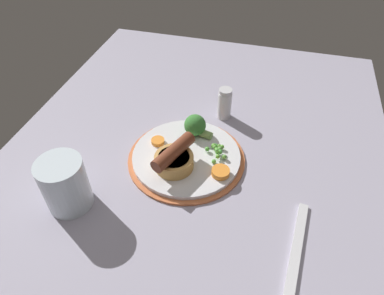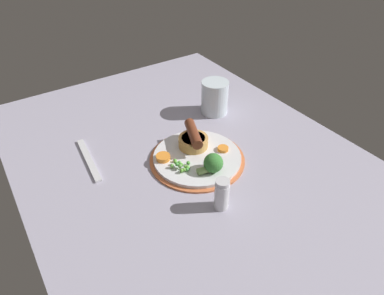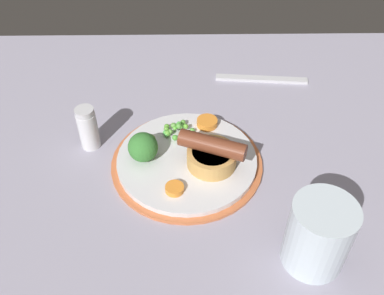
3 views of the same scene
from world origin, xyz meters
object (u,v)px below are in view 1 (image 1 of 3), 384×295
(sausage_pudding, at_px, (174,158))
(drinking_glass, at_px, (65,184))
(carrot_slice_3, at_px, (221,172))
(fork, at_px, (297,247))
(dinner_plate, at_px, (186,157))
(pea_pile, at_px, (217,150))
(carrot_slice_0, at_px, (158,141))
(salt_shaker, at_px, (225,104))
(broccoli_floret_near, at_px, (196,126))

(sausage_pudding, distance_m, drinking_glass, 0.20)
(carrot_slice_3, height_order, fork, carrot_slice_3)
(dinner_plate, relative_size, fork, 1.33)
(dinner_plate, height_order, sausage_pudding, sausage_pudding)
(carrot_slice_3, distance_m, fork, 0.19)
(fork, bearing_deg, pea_pile, -129.35)
(dinner_plate, xyz_separation_m, sausage_pudding, (0.04, -0.01, 0.03))
(sausage_pudding, height_order, fork, sausage_pudding)
(sausage_pudding, xyz_separation_m, carrot_slice_3, (-0.00, 0.09, -0.02))
(carrot_slice_0, relative_size, salt_shaker, 0.37)
(fork, bearing_deg, salt_shaker, -144.04)
(salt_shaker, bearing_deg, carrot_slice_3, 9.31)
(sausage_pudding, distance_m, carrot_slice_3, 0.09)
(pea_pile, height_order, fork, pea_pile)
(carrot_slice_0, relative_size, carrot_slice_3, 0.79)
(dinner_plate, height_order, salt_shaker, salt_shaker)
(drinking_glass, bearing_deg, fork, 91.67)
(sausage_pudding, relative_size, fork, 0.58)
(carrot_slice_3, relative_size, drinking_glass, 0.35)
(dinner_plate, distance_m, broccoli_floret_near, 0.07)
(carrot_slice_3, relative_size, fork, 0.20)
(carrot_slice_3, bearing_deg, dinner_plate, -114.13)
(sausage_pudding, xyz_separation_m, pea_pile, (-0.06, 0.07, -0.01))
(fork, bearing_deg, sausage_pudding, -109.30)
(broccoli_floret_near, distance_m, carrot_slice_0, 0.09)
(broccoli_floret_near, xyz_separation_m, fork, (0.22, 0.23, -0.03))
(sausage_pudding, bearing_deg, salt_shaker, -175.35)
(pea_pile, height_order, drinking_glass, drinking_glass)
(dinner_plate, xyz_separation_m, broccoli_floret_near, (-0.07, 0.00, 0.03))
(dinner_plate, bearing_deg, fork, 56.90)
(pea_pile, height_order, carrot_slice_0, pea_pile)
(dinner_plate, height_order, carrot_slice_0, carrot_slice_0)
(dinner_plate, xyz_separation_m, salt_shaker, (-0.16, 0.05, 0.03))
(sausage_pudding, height_order, carrot_slice_3, sausage_pudding)
(broccoli_floret_near, relative_size, fork, 0.35)
(dinner_plate, distance_m, salt_shaker, 0.17)
(drinking_glass, bearing_deg, salt_shaker, 145.66)
(carrot_slice_0, distance_m, carrot_slice_3, 0.15)
(carrot_slice_3, bearing_deg, salt_shaker, -170.69)
(carrot_slice_0, bearing_deg, fork, 60.55)
(broccoli_floret_near, bearing_deg, pea_pile, 152.38)
(carrot_slice_0, xyz_separation_m, salt_shaker, (-0.14, 0.11, 0.02))
(sausage_pudding, xyz_separation_m, salt_shaker, (-0.20, 0.06, 0.00))
(broccoli_floret_near, relative_size, salt_shaker, 0.84)
(sausage_pudding, bearing_deg, dinner_plate, -178.33)
(broccoli_floret_near, bearing_deg, carrot_slice_0, 47.70)
(broccoli_floret_near, height_order, carrot_slice_0, broccoli_floret_near)
(dinner_plate, bearing_deg, drinking_glass, -46.96)
(broccoli_floret_near, xyz_separation_m, carrot_slice_3, (0.10, 0.08, -0.02))
(sausage_pudding, distance_m, pea_pile, 0.09)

